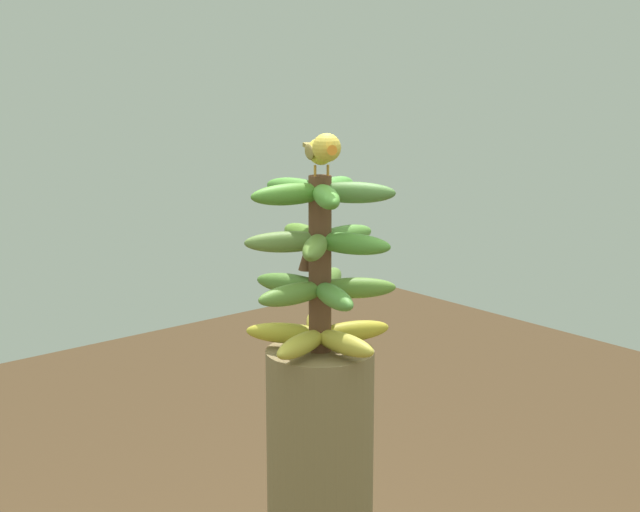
% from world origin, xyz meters
% --- Properties ---
extents(banana_bunch, '(0.29, 0.29, 0.34)m').
position_xyz_m(banana_bunch, '(-0.00, 0.00, 1.42)').
color(banana_bunch, brown).
rests_on(banana_bunch, banana_tree).
extents(perched_bird, '(0.11, 0.19, 0.08)m').
position_xyz_m(perched_bird, '(-0.01, -0.02, 1.63)').
color(perched_bird, '#C68933').
rests_on(perched_bird, banana_bunch).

